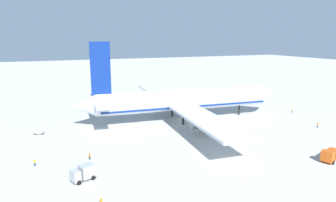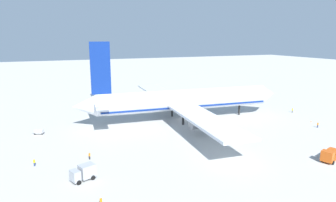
% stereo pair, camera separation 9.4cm
% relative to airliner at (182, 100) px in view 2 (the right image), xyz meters
% --- Properties ---
extents(ground_plane, '(600.00, 600.00, 0.00)m').
position_rel_airliner_xyz_m(ground_plane, '(1.30, -0.06, -6.82)').
color(ground_plane, '#B2B2AD').
extents(airliner, '(72.10, 81.25, 26.25)m').
position_rel_airliner_xyz_m(airliner, '(0.00, 0.00, 0.00)').
color(airliner, silver).
rests_on(airliner, ground).
extents(service_truck_1, '(5.18, 3.80, 3.02)m').
position_rel_airliner_xyz_m(service_truck_1, '(-36.69, -32.54, -5.20)').
color(service_truck_1, '#999EA5').
rests_on(service_truck_1, ground).
extents(service_truck_3, '(6.24, 4.30, 2.83)m').
position_rel_airliner_xyz_m(service_truck_3, '(16.08, -44.48, -5.38)').
color(service_truck_3, '#BF4C14').
rests_on(service_truck_3, ground).
extents(baggage_cart_0, '(1.88, 3.06, 0.40)m').
position_rel_airliner_xyz_m(baggage_cart_0, '(-9.51, 43.98, -6.55)').
color(baggage_cart_0, '#595B60').
rests_on(baggage_cart_0, ground).
extents(baggage_cart_2, '(3.31, 2.27, 1.31)m').
position_rel_airliner_xyz_m(baggage_cart_2, '(-44.76, 2.21, -6.10)').
color(baggage_cart_2, '#595B60').
rests_on(baggage_cart_2, ground).
extents(ground_worker_0, '(0.56, 0.56, 1.69)m').
position_rel_airliner_xyz_m(ground_worker_0, '(35.06, -24.40, -5.96)').
color(ground_worker_0, navy).
rests_on(ground_worker_0, ground).
extents(ground_worker_1, '(0.50, 0.50, 1.67)m').
position_rel_airliner_xyz_m(ground_worker_1, '(-45.75, -21.64, -5.97)').
color(ground_worker_1, navy).
rests_on(ground_worker_1, ground).
extents(ground_worker_2, '(0.45, 0.45, 1.62)m').
position_rel_airliner_xyz_m(ground_worker_2, '(-34.09, -22.41, -6.00)').
color(ground_worker_2, black).
rests_on(ground_worker_2, ground).
extents(ground_worker_3, '(0.45, 0.45, 1.72)m').
position_rel_airliner_xyz_m(ground_worker_3, '(-35.39, -43.46, -5.94)').
color(ground_worker_3, navy).
rests_on(ground_worker_3, ground).
extents(ground_worker_4, '(0.51, 0.51, 1.75)m').
position_rel_airliner_xyz_m(ground_worker_4, '(42.27, -6.73, -5.93)').
color(ground_worker_4, '#3F3F47').
rests_on(ground_worker_4, ground).
extents(traffic_cone_0, '(0.36, 0.36, 0.55)m').
position_rel_airliner_xyz_m(traffic_cone_0, '(41.28, 11.86, -6.54)').
color(traffic_cone_0, orange).
rests_on(traffic_cone_0, ground).
extents(traffic_cone_1, '(0.36, 0.36, 0.55)m').
position_rel_airliner_xyz_m(traffic_cone_1, '(-26.51, 41.18, -6.54)').
color(traffic_cone_1, orange).
rests_on(traffic_cone_1, ground).
extents(traffic_cone_3, '(0.36, 0.36, 0.55)m').
position_rel_airliner_xyz_m(traffic_cone_3, '(38.25, -19.04, -6.54)').
color(traffic_cone_3, orange).
rests_on(traffic_cone_3, ground).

